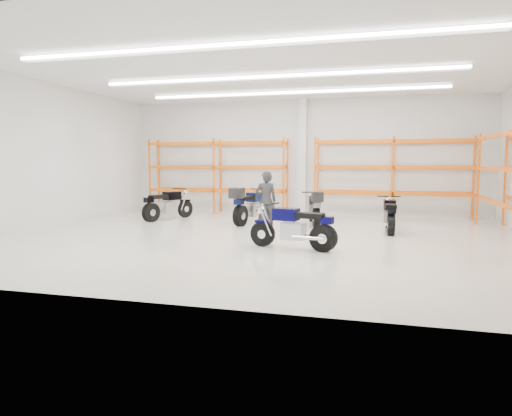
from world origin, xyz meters
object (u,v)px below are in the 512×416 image
(motorcycle_back_c, at_px, (314,209))
(motorcycle_back_a, at_px, (166,206))
(structural_column, at_px, (302,157))
(motorcycle_back_b, at_px, (250,206))
(motorcycle_main, at_px, (296,228))
(standing_man, at_px, (266,201))
(motorcycle_back_d, at_px, (390,216))

(motorcycle_back_c, bearing_deg, motorcycle_back_a, 179.47)
(motorcycle_back_c, xyz_separation_m, structural_column, (-0.89, 2.96, 1.70))
(motorcycle_back_b, bearing_deg, motorcycle_main, -60.64)
(motorcycle_main, distance_m, motorcycle_back_b, 4.64)
(motorcycle_back_a, height_order, motorcycle_back_b, motorcycle_back_b)
(motorcycle_back_b, height_order, standing_man, standing_man)
(motorcycle_back_c, bearing_deg, motorcycle_main, -88.24)
(motorcycle_back_b, height_order, structural_column, structural_column)
(motorcycle_back_c, relative_size, standing_man, 1.24)
(motorcycle_main, xyz_separation_m, motorcycle_back_a, (-5.44, 4.29, 0.02))
(motorcycle_main, relative_size, structural_column, 0.48)
(motorcycle_back_b, bearing_deg, motorcycle_back_a, 175.63)
(motorcycle_main, height_order, standing_man, standing_man)
(motorcycle_back_d, xyz_separation_m, structural_column, (-3.23, 3.82, 1.76))
(motorcycle_main, bearing_deg, motorcycle_back_d, 56.79)
(motorcycle_main, distance_m, motorcycle_back_c, 4.24)
(motorcycle_back_a, xyz_separation_m, motorcycle_back_c, (5.30, -0.05, 0.03))
(motorcycle_main, height_order, motorcycle_back_b, motorcycle_back_b)
(standing_man, distance_m, structural_column, 4.62)
(motorcycle_back_d, relative_size, structural_column, 0.47)
(motorcycle_main, distance_m, motorcycle_back_d, 4.04)
(standing_man, bearing_deg, motorcycle_back_a, -44.14)
(motorcycle_back_d, bearing_deg, motorcycle_main, -123.21)
(motorcycle_main, height_order, structural_column, structural_column)
(standing_man, bearing_deg, motorcycle_back_c, -155.61)
(motorcycle_back_d, relative_size, standing_man, 1.18)
(motorcycle_back_c, bearing_deg, structural_column, 106.65)
(motorcycle_main, distance_m, motorcycle_back_a, 6.92)
(motorcycle_back_c, height_order, motorcycle_back_d, motorcycle_back_c)
(motorcycle_main, relative_size, motorcycle_back_c, 0.98)
(motorcycle_back_b, xyz_separation_m, motorcycle_back_c, (2.14, 0.19, -0.05))
(standing_man, height_order, structural_column, structural_column)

